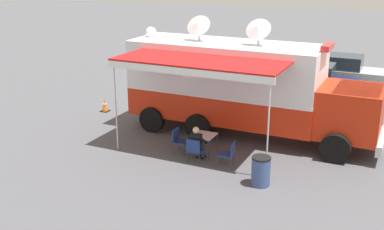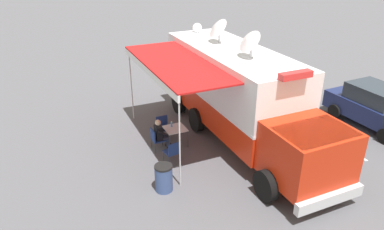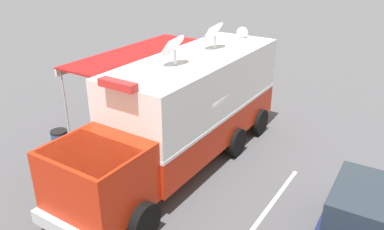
{
  "view_description": "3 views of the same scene",
  "coord_description": "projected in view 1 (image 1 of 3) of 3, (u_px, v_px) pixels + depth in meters",
  "views": [
    {
      "loc": [
        16.95,
        5.23,
        6.47
      ],
      "look_at": [
        1.92,
        -0.6,
        1.18
      ],
      "focal_mm": 44.73,
      "sensor_mm": 36.0,
      "label": 1
    },
    {
      "loc": [
        7.8,
        11.15,
        7.15
      ],
      "look_at": [
        1.72,
        -0.09,
        1.05
      ],
      "focal_mm": 33.77,
      "sensor_mm": 36.0,
      "label": 2
    },
    {
      "loc": [
        -5.65,
        10.67,
        6.78
      ],
      "look_at": [
        0.51,
        -0.54,
        1.11
      ],
      "focal_mm": 36.18,
      "sensor_mm": 36.0,
      "label": 3
    }
  ],
  "objects": [
    {
      "name": "folding_chair_at_table",
      "position": [
        195.0,
        149.0,
        15.71
      ],
      "size": [
        0.51,
        0.51,
        0.87
      ],
      "color": "navy",
      "rests_on": "ground"
    },
    {
      "name": "water_bottle",
      "position": [
        198.0,
        132.0,
        16.32
      ],
      "size": [
        0.07,
        0.07,
        0.22
      ],
      "color": "#4C99D8",
      "rests_on": "folding_table"
    },
    {
      "name": "ground_plane",
      "position": [
        224.0,
        131.0,
        18.83
      ],
      "size": [
        100.0,
        100.0,
        0.0
      ],
      "primitive_type": "plane",
      "color": "#515156"
    },
    {
      "name": "folding_chair_beside_table",
      "position": [
        179.0,
        139.0,
        16.58
      ],
      "size": [
        0.51,
        0.51,
        0.87
      ],
      "color": "navy",
      "rests_on": "ground"
    },
    {
      "name": "seated_responder",
      "position": [
        197.0,
        143.0,
        15.83
      ],
      "size": [
        0.68,
        0.58,
        1.25
      ],
      "color": "black",
      "rests_on": "ground"
    },
    {
      "name": "folding_chair_spare_by_truck",
      "position": [
        229.0,
        152.0,
        15.45
      ],
      "size": [
        0.52,
        0.52,
        0.87
      ],
      "color": "navy",
      "rests_on": "ground"
    },
    {
      "name": "car_far_corner",
      "position": [
        342.0,
        72.0,
        24.73
      ],
      "size": [
        2.21,
        4.3,
        1.76
      ],
      "color": "#B2B5BA",
      "rests_on": "ground"
    },
    {
      "name": "car_behind_truck",
      "position": [
        312.0,
        82.0,
        22.72
      ],
      "size": [
        2.15,
        4.27,
        1.76
      ],
      "color": "navy",
      "rests_on": "ground"
    },
    {
      "name": "traffic_cone",
      "position": [
        105.0,
        105.0,
        21.19
      ],
      "size": [
        0.36,
        0.36,
        0.58
      ],
      "color": "black",
      "rests_on": "ground"
    },
    {
      "name": "lot_stripe",
      "position": [
        290.0,
        113.0,
        21.02
      ],
      "size": [
        0.47,
        4.8,
        0.01
      ],
      "primitive_type": "cube",
      "rotation": [
        0.0,
        0.0,
        -0.07
      ],
      "color": "silver",
      "rests_on": "ground"
    },
    {
      "name": "command_truck",
      "position": [
        243.0,
        85.0,
        17.89
      ],
      "size": [
        5.26,
        9.64,
        4.53
      ],
      "color": "red",
      "rests_on": "ground"
    },
    {
      "name": "folding_table",
      "position": [
        203.0,
        136.0,
        16.37
      ],
      "size": [
        0.86,
        0.86,
        0.73
      ],
      "color": "silver",
      "rests_on": "ground"
    },
    {
      "name": "trash_bin",
      "position": [
        261.0,
        171.0,
        14.21
      ],
      "size": [
        0.57,
        0.57,
        0.91
      ],
      "color": "#384C7F",
      "rests_on": "ground"
    }
  ]
}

